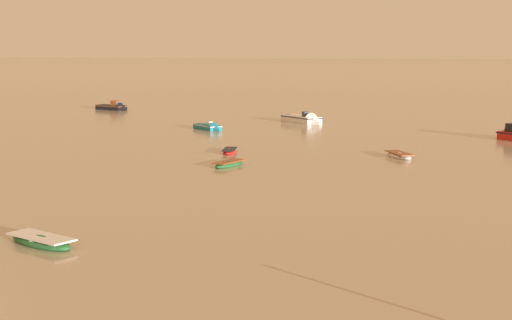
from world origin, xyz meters
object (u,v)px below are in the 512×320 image
(rowboat_moored_3, at_px, (399,156))
(rowboat_moored_6, at_px, (229,164))
(motorboat_moored_2, at_px, (211,128))
(motorboat_moored_4, at_px, (115,108))
(rowboat_moored_1, at_px, (230,151))
(motorboat_moored_6, at_px, (306,121))
(rowboat_moored_0, at_px, (41,242))

(rowboat_moored_3, relative_size, rowboat_moored_6, 1.07)
(motorboat_moored_2, bearing_deg, motorboat_moored_4, 175.39)
(rowboat_moored_1, height_order, rowboat_moored_6, rowboat_moored_6)
(motorboat_moored_6, bearing_deg, rowboat_moored_3, -21.72)
(rowboat_moored_3, bearing_deg, rowboat_moored_1, -116.29)
(motorboat_moored_6, bearing_deg, motorboat_moored_4, -159.09)
(motorboat_moored_4, relative_size, motorboat_moored_6, 0.91)
(motorboat_moored_6, bearing_deg, motorboat_moored_2, -89.69)
(rowboat_moored_6, bearing_deg, motorboat_moored_4, 51.28)
(rowboat_moored_1, bearing_deg, motorboat_moored_6, 167.70)
(rowboat_moored_6, bearing_deg, rowboat_moored_1, 33.76)
(motorboat_moored_6, relative_size, rowboat_moored_3, 1.57)
(rowboat_moored_0, bearing_deg, motorboat_moored_6, 112.56)
(rowboat_moored_1, bearing_deg, rowboat_moored_3, 84.50)
(rowboat_moored_3, bearing_deg, motorboat_moored_2, -155.95)
(motorboat_moored_4, bearing_deg, motorboat_moored_6, -0.88)
(rowboat_moored_0, distance_m, rowboat_moored_6, 25.95)
(rowboat_moored_0, height_order, rowboat_moored_3, rowboat_moored_0)
(motorboat_moored_2, relative_size, rowboat_moored_6, 1.15)
(motorboat_moored_2, height_order, rowboat_moored_6, motorboat_moored_2)
(rowboat_moored_0, distance_m, rowboat_moored_1, 33.06)
(rowboat_moored_3, bearing_deg, motorboat_moored_6, 177.05)
(rowboat_moored_0, xyz_separation_m, rowboat_moored_3, (17.73, 32.23, -0.02))
(motorboat_moored_4, relative_size, rowboat_moored_1, 1.73)
(motorboat_moored_6, relative_size, rowboat_moored_1, 1.91)
(rowboat_moored_1, xyz_separation_m, rowboat_moored_6, (1.30, -7.34, 0.01))
(motorboat_moored_6, bearing_deg, rowboat_moored_0, -49.67)
(rowboat_moored_3, height_order, rowboat_moored_6, rowboat_moored_3)
(motorboat_moored_2, distance_m, rowboat_moored_1, 18.16)
(motorboat_moored_4, distance_m, rowboat_moored_1, 46.71)
(rowboat_moored_0, distance_m, motorboat_moored_6, 59.67)
(rowboat_moored_0, bearing_deg, motorboat_moored_2, 122.22)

